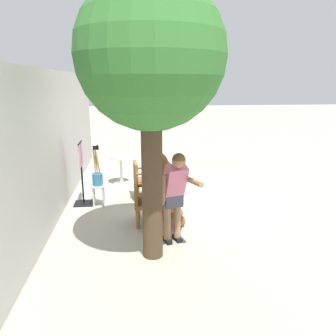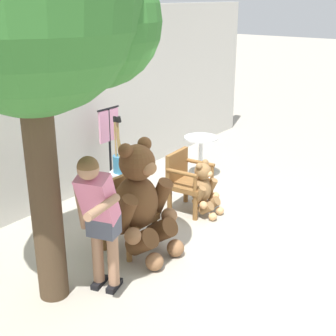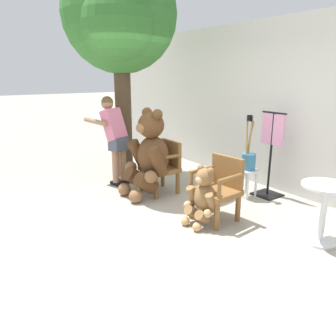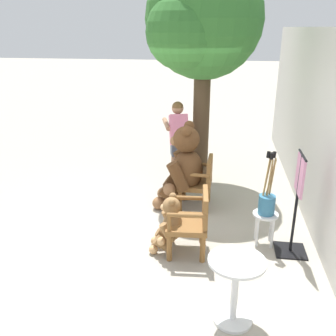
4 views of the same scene
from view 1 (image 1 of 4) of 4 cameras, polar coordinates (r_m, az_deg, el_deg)
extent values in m
plane|color=#A8A091|center=(6.94, 1.41, -7.03)|extent=(60.00, 60.00, 0.00)
cube|color=beige|center=(6.68, -19.44, 3.78)|extent=(10.00, 0.16, 2.80)
cube|color=brown|center=(6.12, -3.34, -6.04)|extent=(0.58, 0.54, 0.07)
cylinder|color=brown|center=(6.00, -1.25, -8.74)|extent=(0.07, 0.07, 0.37)
cylinder|color=brown|center=(6.42, -1.45, -7.11)|extent=(0.07, 0.07, 0.37)
cylinder|color=brown|center=(5.99, -5.31, -8.82)|extent=(0.07, 0.07, 0.37)
cylinder|color=brown|center=(6.42, -5.23, -7.18)|extent=(0.07, 0.07, 0.37)
cube|color=brown|center=(6.04, -5.56, -3.90)|extent=(0.52, 0.08, 0.42)
cylinder|color=brown|center=(5.80, -3.35, -4.56)|extent=(0.07, 0.48, 0.06)
cylinder|color=brown|center=(5.84, -1.26, -5.54)|extent=(0.05, 0.05, 0.22)
cylinder|color=brown|center=(6.27, -3.41, -3.05)|extent=(0.07, 0.48, 0.06)
cylinder|color=brown|center=(6.31, -1.48, -3.96)|extent=(0.05, 0.05, 0.22)
cube|color=brown|center=(7.38, -3.84, -2.36)|extent=(0.60, 0.56, 0.07)
cylinder|color=brown|center=(7.26, -1.95, -4.46)|extent=(0.07, 0.07, 0.37)
cylinder|color=brown|center=(7.69, -2.45, -3.35)|extent=(0.07, 0.07, 0.37)
cylinder|color=brown|center=(7.22, -5.26, -4.64)|extent=(0.07, 0.07, 0.37)
cylinder|color=brown|center=(7.65, -5.58, -3.51)|extent=(0.07, 0.07, 0.37)
cube|color=brown|center=(7.29, -5.67, -0.61)|extent=(0.52, 0.10, 0.42)
cylinder|color=brown|center=(7.07, -3.64, -0.98)|extent=(0.09, 0.48, 0.06)
cylinder|color=brown|center=(7.13, -1.95, -1.75)|extent=(0.05, 0.05, 0.22)
cylinder|color=brown|center=(7.55, -4.09, 0.04)|extent=(0.09, 0.48, 0.06)
cylinder|color=brown|center=(7.61, -2.51, -0.69)|extent=(0.05, 0.05, 0.22)
ellipsoid|color=brown|center=(6.05, -2.24, -3.91)|extent=(0.59, 0.51, 0.66)
sphere|color=brown|center=(5.90, -1.96, 0.79)|extent=(0.42, 0.42, 0.42)
ellipsoid|color=#8C603D|center=(5.92, -0.24, 0.52)|extent=(0.20, 0.16, 0.15)
sphere|color=black|center=(5.92, -0.24, 0.62)|extent=(0.06, 0.06, 0.06)
sphere|color=brown|center=(5.71, -2.14, 2.14)|extent=(0.17, 0.17, 0.17)
sphere|color=brown|center=(6.02, -2.25, 2.80)|extent=(0.17, 0.17, 0.17)
cylinder|color=brown|center=(5.76, -1.04, -4.88)|extent=(0.20, 0.37, 0.50)
sphere|color=#8C603D|center=(5.83, 0.29, -6.94)|extent=(0.20, 0.20, 0.20)
cylinder|color=brown|center=(6.34, -1.33, -3.00)|extent=(0.20, 0.37, 0.50)
sphere|color=#8C603D|center=(6.44, -0.14, -4.80)|extent=(0.20, 0.20, 0.20)
cylinder|color=brown|center=(6.02, 0.19, -7.64)|extent=(0.26, 0.42, 0.39)
sphere|color=#8C603D|center=(6.09, 2.09, -9.19)|extent=(0.21, 0.21, 0.21)
cylinder|color=brown|center=(6.35, -0.05, -6.43)|extent=(0.26, 0.42, 0.39)
sphere|color=#8C603D|center=(6.45, 1.72, -7.79)|extent=(0.21, 0.21, 0.21)
ellipsoid|color=olive|center=(7.40, -2.44, -2.65)|extent=(0.34, 0.30, 0.37)
sphere|color=olive|center=(7.33, -2.32, -0.50)|extent=(0.24, 0.24, 0.24)
ellipsoid|color=tan|center=(7.34, -1.55, -0.60)|extent=(0.12, 0.10, 0.09)
sphere|color=black|center=(7.34, -1.55, -0.55)|extent=(0.03, 0.03, 0.03)
sphere|color=olive|center=(7.21, -2.33, 0.08)|extent=(0.09, 0.09, 0.09)
sphere|color=olive|center=(7.38, -2.52, 0.42)|extent=(0.09, 0.09, 0.09)
cylinder|color=olive|center=(7.25, -1.77, -3.03)|extent=(0.12, 0.21, 0.28)
sphere|color=tan|center=(7.29, -1.17, -3.95)|extent=(0.11, 0.11, 0.11)
cylinder|color=olive|center=(7.58, -2.16, -2.23)|extent=(0.12, 0.21, 0.28)
sphere|color=tan|center=(7.63, -1.60, -3.08)|extent=(0.11, 0.11, 0.11)
cylinder|color=olive|center=(7.39, -1.27, -4.31)|extent=(0.15, 0.24, 0.22)
sphere|color=tan|center=(7.44, -0.40, -5.01)|extent=(0.12, 0.12, 0.12)
cylinder|color=olive|center=(7.58, -1.50, -3.83)|extent=(0.15, 0.24, 0.22)
sphere|color=tan|center=(7.64, -0.68, -4.46)|extent=(0.12, 0.12, 0.12)
cube|color=black|center=(5.57, -0.14, -12.48)|extent=(0.26, 0.15, 0.06)
cylinder|color=#A37556|center=(5.38, -0.14, -8.31)|extent=(0.12, 0.12, 0.82)
cube|color=black|center=(5.63, 1.60, -12.15)|extent=(0.26, 0.15, 0.06)
cylinder|color=#A37556|center=(5.44, 1.63, -8.02)|extent=(0.12, 0.12, 0.82)
cube|color=#4C5160|center=(5.31, 0.76, -5.38)|extent=(0.30, 0.35, 0.24)
cube|color=pink|center=(5.12, 1.19, -2.32)|extent=(0.45, 0.41, 0.58)
sphere|color=#A37556|center=(4.90, 1.88, 1.22)|extent=(0.21, 0.21, 0.21)
sphere|color=brown|center=(4.89, 1.89, 1.45)|extent=(0.21, 0.21, 0.21)
cylinder|color=#A37556|center=(4.97, 4.35, -2.31)|extent=(0.57, 0.24, 0.13)
cylinder|color=#A37556|center=(5.09, -0.79, -3.86)|extent=(0.19, 0.13, 0.51)
cylinder|color=silver|center=(7.09, -12.08, -3.07)|extent=(0.34, 0.34, 0.03)
cylinder|color=silver|center=(7.26, -12.69, -4.57)|extent=(0.04, 0.04, 0.43)
cylinder|color=silver|center=(7.08, -12.86, -5.10)|extent=(0.04, 0.04, 0.43)
cylinder|color=silver|center=(7.24, -11.13, -4.54)|extent=(0.04, 0.04, 0.43)
cylinder|color=silver|center=(7.06, -11.26, -5.07)|extent=(0.04, 0.04, 0.43)
cylinder|color=teal|center=(7.04, -12.15, -1.94)|extent=(0.22, 0.22, 0.26)
cylinder|color=#997A47|center=(6.95, -12.38, 0.33)|extent=(0.07, 0.12, 0.69)
cylinder|color=black|center=(6.86, -12.55, 3.45)|extent=(0.05, 0.05, 0.09)
cylinder|color=#997A47|center=(6.93, -12.01, 0.33)|extent=(0.11, 0.11, 0.69)
cylinder|color=black|center=(6.85, -12.19, 3.48)|extent=(0.05, 0.05, 0.09)
cylinder|color=#997A47|center=(6.96, -12.30, 0.35)|extent=(0.04, 0.06, 0.69)
cylinder|color=black|center=(6.88, -12.48, 3.45)|extent=(0.05, 0.05, 0.08)
cylinder|color=#997A47|center=(6.94, -11.99, 0.38)|extent=(0.14, 0.10, 0.70)
cylinder|color=black|center=(6.85, -12.17, 3.56)|extent=(0.06, 0.05, 0.09)
cylinder|color=#997A47|center=(6.93, -12.63, 0.29)|extent=(0.06, 0.07, 0.70)
cylinder|color=black|center=(6.84, -12.81, 3.45)|extent=(0.05, 0.05, 0.08)
cylinder|color=silver|center=(8.45, -8.24, 1.84)|extent=(0.56, 0.56, 0.03)
cylinder|color=silver|center=(8.54, -8.15, -0.51)|extent=(0.07, 0.07, 0.69)
cylinder|color=silver|center=(8.63, -8.07, -2.63)|extent=(0.40, 0.40, 0.03)
cylinder|color=#473523|center=(4.74, -2.79, -2.35)|extent=(0.30, 0.30, 2.37)
sphere|color=#33702D|center=(4.54, -3.07, 19.09)|extent=(2.01, 2.01, 2.01)
sphere|color=#33702D|center=(5.05, 0.20, 16.39)|extent=(1.20, 1.20, 1.20)
cube|color=black|center=(7.41, -14.43, -5.97)|extent=(0.40, 0.40, 0.02)
cylinder|color=black|center=(7.21, -14.77, -1.02)|extent=(0.04, 0.04, 1.35)
cylinder|color=black|center=(7.06, -15.13, 4.26)|extent=(0.44, 0.03, 0.03)
cube|color=pink|center=(7.11, -14.99, 2.20)|extent=(0.40, 0.03, 0.48)
camera|label=2|loc=(4.14, 58.34, 12.95)|focal=50.00mm
camera|label=3|loc=(10.54, 11.64, 10.96)|focal=35.00mm
camera|label=4|loc=(11.32, -6.98, 15.80)|focal=40.00mm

